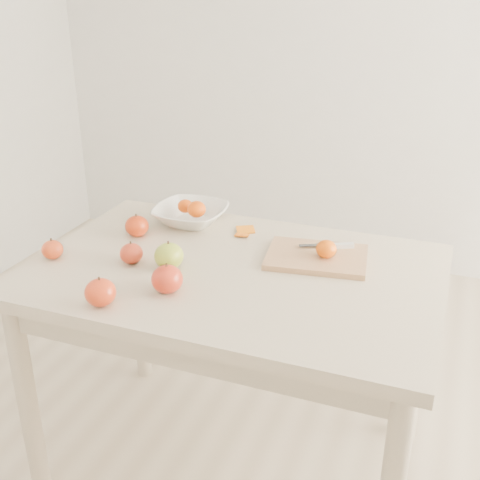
% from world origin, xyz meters
% --- Properties ---
extents(ground, '(3.50, 3.50, 0.00)m').
position_xyz_m(ground, '(0.00, 0.00, 0.00)').
color(ground, '#C6B293').
rests_on(ground, ground).
extents(table, '(1.20, 0.80, 0.75)m').
position_xyz_m(table, '(0.00, 0.00, 0.65)').
color(table, beige).
rests_on(table, ground).
extents(cutting_board, '(0.33, 0.26, 0.02)m').
position_xyz_m(cutting_board, '(0.21, 0.14, 0.76)').
color(cutting_board, tan).
rests_on(cutting_board, table).
extents(board_tangerine, '(0.06, 0.06, 0.05)m').
position_xyz_m(board_tangerine, '(0.24, 0.13, 0.80)').
color(board_tangerine, '#D45207').
rests_on(board_tangerine, cutting_board).
extents(fruit_bowl, '(0.25, 0.25, 0.06)m').
position_xyz_m(fruit_bowl, '(-0.27, 0.27, 0.78)').
color(fruit_bowl, white).
rests_on(fruit_bowl, table).
extents(bowl_tangerine_near, '(0.05, 0.05, 0.05)m').
position_xyz_m(bowl_tangerine_near, '(-0.29, 0.28, 0.81)').
color(bowl_tangerine_near, '#D23B07').
rests_on(bowl_tangerine_near, fruit_bowl).
extents(bowl_tangerine_far, '(0.06, 0.06, 0.06)m').
position_xyz_m(bowl_tangerine_far, '(-0.24, 0.26, 0.81)').
color(bowl_tangerine_far, '#E94A08').
rests_on(bowl_tangerine_far, fruit_bowl).
extents(orange_peel_a, '(0.07, 0.07, 0.01)m').
position_xyz_m(orange_peel_a, '(-0.06, 0.27, 0.75)').
color(orange_peel_a, orange).
rests_on(orange_peel_a, table).
extents(orange_peel_b, '(0.05, 0.04, 0.01)m').
position_xyz_m(orange_peel_b, '(-0.06, 0.23, 0.75)').
color(orange_peel_b, '#D9630F').
rests_on(orange_peel_b, table).
extents(paring_knife, '(0.16, 0.08, 0.01)m').
position_xyz_m(paring_knife, '(0.26, 0.21, 0.78)').
color(paring_knife, silver).
rests_on(paring_knife, cutting_board).
extents(apple_green, '(0.09, 0.09, 0.08)m').
position_xyz_m(apple_green, '(-0.18, -0.07, 0.79)').
color(apple_green, '#7E9F16').
rests_on(apple_green, table).
extents(apple_red_c, '(0.08, 0.08, 0.07)m').
position_xyz_m(apple_red_c, '(-0.25, -0.32, 0.79)').
color(apple_red_c, '#A50F0D').
rests_on(apple_red_c, table).
extents(apple_red_a, '(0.08, 0.08, 0.07)m').
position_xyz_m(apple_red_a, '(-0.39, 0.11, 0.79)').
color(apple_red_a, '#930F02').
rests_on(apple_red_a, table).
extents(apple_red_b, '(0.07, 0.07, 0.06)m').
position_xyz_m(apple_red_b, '(-0.30, -0.08, 0.78)').
color(apple_red_b, maroon).
rests_on(apple_red_b, table).
extents(apple_red_d, '(0.07, 0.07, 0.06)m').
position_xyz_m(apple_red_d, '(-0.54, -0.13, 0.78)').
color(apple_red_d, '#A71E17').
rests_on(apple_red_d, table).
extents(apple_red_e, '(0.09, 0.09, 0.08)m').
position_xyz_m(apple_red_e, '(-0.12, -0.20, 0.79)').
color(apple_red_e, maroon).
rests_on(apple_red_e, table).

